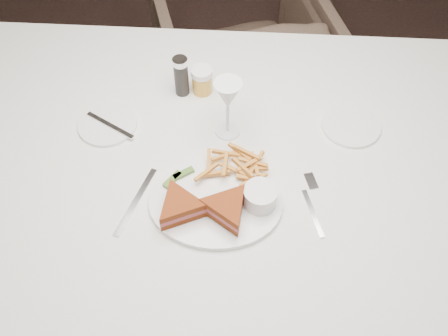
% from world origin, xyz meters
% --- Properties ---
extents(table, '(1.66, 1.15, 0.75)m').
position_xyz_m(table, '(-0.13, 0.29, 0.38)').
color(table, silver).
rests_on(table, ground).
extents(chair_far, '(0.81, 0.78, 0.69)m').
position_xyz_m(chair_far, '(-0.08, 1.21, 0.35)').
color(chair_far, '#47362B').
rests_on(chair_far, ground).
extents(table_setting, '(0.82, 0.60, 0.18)m').
position_xyz_m(table_setting, '(-0.14, 0.26, 0.79)').
color(table_setting, white).
rests_on(table_setting, table).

